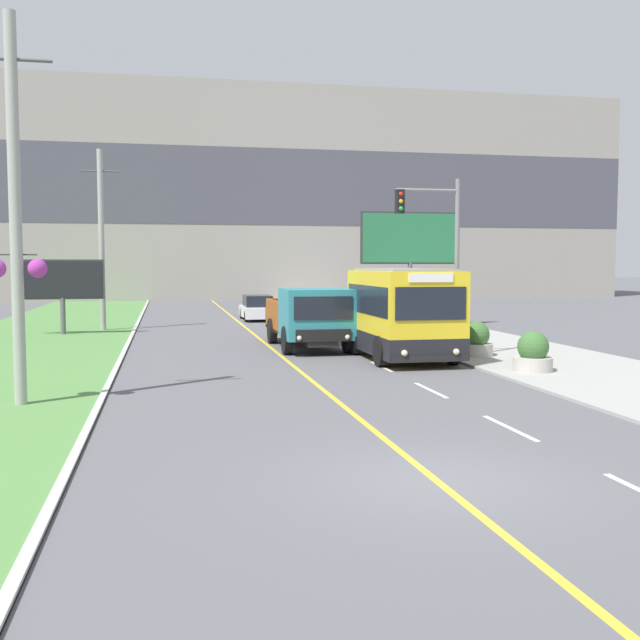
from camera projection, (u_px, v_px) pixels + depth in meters
ground_plane at (436, 481)px, 11.42m from camera, size 300.00×300.00×0.00m
lane_marking_centre at (411, 443)px, 13.81m from camera, size 2.88×140.00×0.01m
apartment_block_background at (209, 195)px, 70.02m from camera, size 80.00×8.04×19.50m
city_bus at (403, 314)px, 25.68m from camera, size 2.75×5.61×3.14m
dump_truck at (312, 318)px, 28.57m from camera, size 2.59×6.83×2.39m
car_distant at (258, 308)px, 44.01m from camera, size 1.80×4.30×1.45m
utility_pole_near at (16, 221)px, 17.17m from camera, size 1.80×0.44×9.00m
utility_pole_far at (101, 239)px, 36.76m from camera, size 1.80×0.28×8.89m
traffic_light_mast at (440, 246)px, 25.44m from camera, size 2.28×0.32×6.19m
billboard_large at (410, 241)px, 39.04m from camera, size 5.36×0.24×6.00m
billboard_small at (62, 282)px, 34.63m from camera, size 3.77×0.24×3.51m
planter_round_near at (533, 354)px, 22.50m from camera, size 1.17×1.17×1.21m
planter_round_second at (476, 341)px, 26.30m from camera, size 1.17×1.17×1.21m
planter_round_third at (436, 331)px, 30.12m from camera, size 1.06×1.06×1.16m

